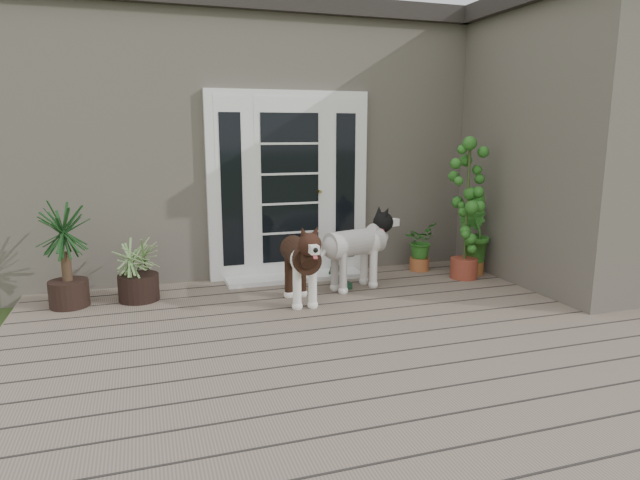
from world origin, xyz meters
name	(u,v)px	position (x,y,z in m)	size (l,w,h in m)	color
deck	(381,343)	(0.00, 0.40, 0.06)	(6.20, 4.60, 0.12)	#6B5B4C
house_main	(267,149)	(0.00, 4.65, 1.55)	(7.40, 4.00, 3.10)	#665E54
roof_main	(265,34)	(0.00, 4.65, 3.20)	(7.60, 4.20, 0.20)	#2D2826
house_wing	(578,155)	(2.90, 1.50, 1.55)	(1.60, 2.40, 3.10)	#665E54
roof_wing	(592,0)	(2.90, 1.50, 3.20)	(1.80, 2.60, 0.20)	#2D2826
door_unit	(289,185)	(-0.20, 2.60, 1.19)	(1.90, 0.14, 2.15)	white
door_step	(295,277)	(-0.20, 2.40, 0.14)	(1.60, 0.40, 0.05)	white
brindle_dog	(300,268)	(-0.39, 1.51, 0.48)	(0.37, 0.87, 0.73)	#311B11
white_dog	(355,255)	(0.32, 1.81, 0.50)	(0.39, 0.90, 0.75)	white
spider_plant	(137,266)	(-1.93, 2.10, 0.48)	(0.67, 0.67, 0.72)	#8FAC6A
yucca	(66,255)	(-2.58, 2.10, 0.64)	(0.71, 0.71, 1.03)	black
herb_a	(420,250)	(1.38, 2.31, 0.37)	(0.40, 0.40, 0.50)	#1E5919
herb_b	(473,249)	(1.90, 1.96, 0.43)	(0.42, 0.42, 0.62)	#1C4C15
herb_c	(487,243)	(2.33, 2.30, 0.40)	(0.36, 0.36, 0.56)	#1F4E16
sapling	(467,207)	(1.70, 1.83, 0.96)	(0.49, 0.49, 1.67)	#1A5C1B
clog_left	(342,283)	(0.22, 1.92, 0.17)	(0.14, 0.31, 0.09)	#15351F
clog_right	(334,272)	(0.29, 2.39, 0.17)	(0.15, 0.33, 0.10)	black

